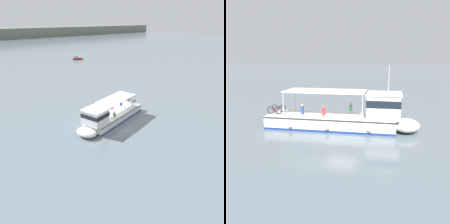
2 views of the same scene
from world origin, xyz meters
TOP-DOWN VIEW (x-y plane):
  - ground_plane at (0.00, 0.00)m, footprint 400.00×400.00m
  - ferry_main at (-0.23, -1.34)m, footprint 13.07×5.68m
  - motorboat_horizon_west at (27.34, 46.77)m, footprint 3.74×3.02m

SIDE VIEW (x-z plane):
  - ground_plane at x=0.00m, z-range 0.00..0.00m
  - motorboat_horizon_west at x=27.34m, z-range -0.09..1.17m
  - ferry_main at x=-0.23m, z-range -1.64..3.68m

